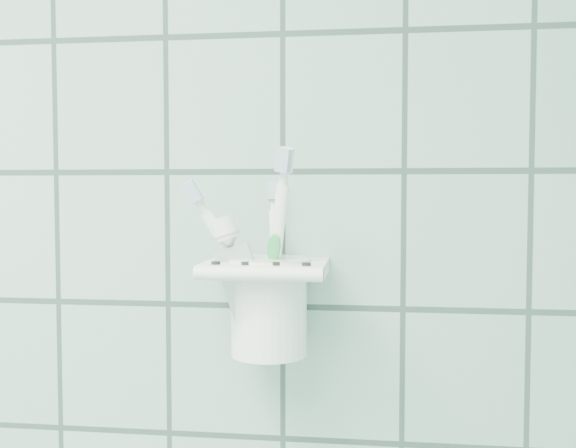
{
  "coord_description": "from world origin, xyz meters",
  "views": [
    {
      "loc": [
        0.78,
        0.48,
        1.38
      ],
      "look_at": [
        0.7,
        1.1,
        1.35
      ],
      "focal_mm": 40.0,
      "sensor_mm": 36.0,
      "label": 1
    }
  ],
  "objects_px": {
    "toothbrush_blue": "(280,262)",
    "toothbrush_orange": "(265,245)",
    "holder_bracket": "(266,269)",
    "toothpaste_tube": "(264,271)",
    "toothbrush_pink": "(288,251)",
    "cup": "(269,303)"
  },
  "relations": [
    {
      "from": "holder_bracket",
      "to": "toothbrush_pink",
      "type": "relative_size",
      "value": 0.65
    },
    {
      "from": "cup",
      "to": "toothbrush_blue",
      "type": "bearing_deg",
      "value": -25.98
    },
    {
      "from": "holder_bracket",
      "to": "toothbrush_orange",
      "type": "height_order",
      "value": "toothbrush_orange"
    },
    {
      "from": "toothbrush_blue",
      "to": "holder_bracket",
      "type": "bearing_deg",
      "value": 165.7
    },
    {
      "from": "holder_bracket",
      "to": "toothpaste_tube",
      "type": "distance_m",
      "value": 0.02
    },
    {
      "from": "toothpaste_tube",
      "to": "holder_bracket",
      "type": "bearing_deg",
      "value": 90.54
    },
    {
      "from": "toothbrush_blue",
      "to": "toothbrush_orange",
      "type": "bearing_deg",
      "value": 132.5
    },
    {
      "from": "cup",
      "to": "toothbrush_blue",
      "type": "xyz_separation_m",
      "value": [
        0.01,
        -0.01,
        0.04
      ]
    },
    {
      "from": "toothbrush_blue",
      "to": "toothpaste_tube",
      "type": "distance_m",
      "value": 0.02
    },
    {
      "from": "cup",
      "to": "toothbrush_pink",
      "type": "distance_m",
      "value": 0.06
    },
    {
      "from": "toothbrush_pink",
      "to": "toothbrush_orange",
      "type": "relative_size",
      "value": 0.91
    },
    {
      "from": "holder_bracket",
      "to": "toothbrush_orange",
      "type": "relative_size",
      "value": 0.59
    },
    {
      "from": "holder_bracket",
      "to": "cup",
      "type": "xyz_separation_m",
      "value": [
        0.0,
        0.0,
        -0.04
      ]
    },
    {
      "from": "holder_bracket",
      "to": "toothbrush_blue",
      "type": "distance_m",
      "value": 0.02
    },
    {
      "from": "toothbrush_orange",
      "to": "toothbrush_pink",
      "type": "bearing_deg",
      "value": -11.35
    },
    {
      "from": "cup",
      "to": "toothbrush_blue",
      "type": "height_order",
      "value": "toothbrush_blue"
    },
    {
      "from": "holder_bracket",
      "to": "toothpaste_tube",
      "type": "height_order",
      "value": "toothpaste_tube"
    },
    {
      "from": "toothpaste_tube",
      "to": "toothbrush_orange",
      "type": "bearing_deg",
      "value": 96.53
    },
    {
      "from": "toothbrush_orange",
      "to": "holder_bracket",
      "type": "bearing_deg",
      "value": -60.16
    },
    {
      "from": "toothbrush_blue",
      "to": "toothbrush_orange",
      "type": "height_order",
      "value": "toothbrush_orange"
    },
    {
      "from": "holder_bracket",
      "to": "cup",
      "type": "height_order",
      "value": "same"
    },
    {
      "from": "toothbrush_blue",
      "to": "toothbrush_orange",
      "type": "xyz_separation_m",
      "value": [
        -0.02,
        0.02,
        0.02
      ]
    }
  ]
}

